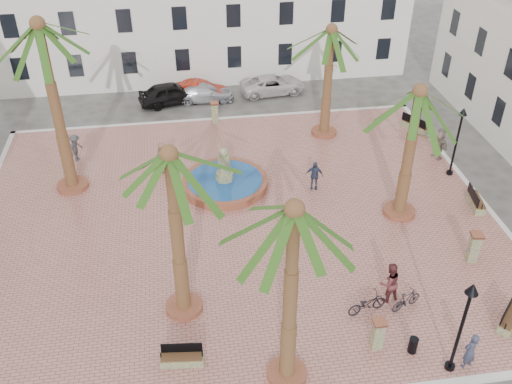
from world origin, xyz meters
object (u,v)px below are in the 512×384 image
fountain (225,181)px  palm_s (294,231)px  bollard_n (215,112)px  bench_e (475,202)px  bicycle_b (406,300)px  pedestrian_fountain_b (314,175)px  car_silver (204,93)px  bench_se (509,319)px  pedestrian_fountain_a (162,158)px  lamppost_e (459,130)px  pedestrian_east (439,144)px  car_black (171,93)px  bench_ne (415,126)px  lamppost_s (465,313)px  car_white (273,85)px  palm_nw (42,44)px  cyclist_b (389,282)px  car_red (200,90)px  cyclist_a (470,351)px  pedestrian_north (76,148)px  bollard_se (378,334)px  palm_sw (171,175)px  palm_ne (331,44)px  litter_bin (413,345)px  bench_s (182,359)px  palm_e (417,108)px  bicycle_a (367,304)px  bollard_e (474,247)px

fountain → palm_s: (0.96, -12.72, 6.41)m
bollard_n → bench_e: bearing=-41.9°
bicycle_b → pedestrian_fountain_b: 9.42m
bench_e → car_silver: bearing=50.2°
fountain → bench_se: 15.47m
bollard_n → pedestrian_fountain_a: (-3.42, -5.47, 0.15)m
lamppost_e → pedestrian_east: (0.00, 1.82, -1.85)m
car_black → pedestrian_fountain_a: bearing=161.9°
bench_ne → lamppost_s: bearing=131.7°
bench_e → car_white: 17.51m
palm_nw → lamppost_e: bearing=-4.8°
cyclist_b → pedestrian_fountain_a: cyclist_b is taller
palm_nw → bench_e: 22.82m
palm_s → car_red: 25.29m
cyclist_a → pedestrian_north: bearing=-65.9°
bollard_se → cyclist_a: size_ratio=0.86×
fountain → bench_e: bearing=-16.5°
cyclist_b → car_red: size_ratio=0.51×
pedestrian_fountain_b → pedestrian_north: pedestrian_north is taller
palm_sw → lamppost_s: palm_sw is taller
palm_ne → bench_se: 17.87m
litter_bin → car_white: (-1.21, 24.18, 0.16)m
palm_nw → car_silver: bearing=52.0°
palm_sw → pedestrian_fountain_b: (7.37, 7.94, -5.80)m
bench_se → pedestrian_fountain_b: 12.04m
bicycle_b → pedestrian_fountain_b: size_ratio=0.91×
bicycle_b → car_black: size_ratio=0.33×
pedestrian_fountain_a → car_silver: (3.00, 9.25, -0.45)m
palm_nw → bench_se: (18.51, -12.69, -7.81)m
fountain → palm_sw: (-2.61, -8.82, 6.29)m
lamppost_e → cyclist_b: size_ratio=2.15×
palm_s → bench_s: (-3.76, 1.12, -6.49)m
fountain → cyclist_b: 11.21m
palm_ne → bench_e: (5.84, -8.80, -5.61)m
pedestrian_fountain_a → pedestrian_north: 5.34m
palm_e → bicycle_a: bearing=-120.5°
bench_s → bicycle_a: bicycle_a is taller
lamppost_s → palm_ne: bearing=90.6°
bench_s → bicycle_b: bicycle_b is taller
palm_s → bollard_e: (9.57, 5.00, -5.94)m
palm_ne → pedestrian_north: (-15.07, -1.01, -5.04)m
cyclist_a → pedestrian_east: 15.33m
bench_e → car_red: size_ratio=0.49×
bench_e → lamppost_e: (0.02, 3.13, 2.52)m
bicycle_b → pedestrian_fountain_a: size_ratio=0.83×
litter_bin → pedestrian_fountain_b: bearing=95.8°
bollard_n → bicycle_b: bollard_n is taller
palm_sw → bicycle_a: 9.73m
bicycle_a → car_black: car_black is taller
palm_sw → palm_s: palm_s is taller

